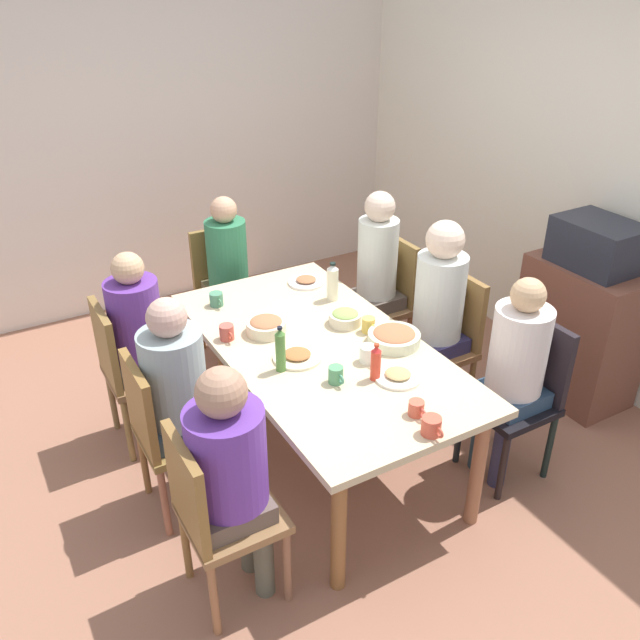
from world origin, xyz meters
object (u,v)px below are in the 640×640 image
bottle_0 (280,350)px  person_6 (229,266)px  microwave (598,244)px  chair_0 (385,296)px  chair_1 (128,367)px  plate_0 (398,376)px  cup_5 (216,299)px  person_0 (376,269)px  person_4 (178,388)px  chair_3 (522,389)px  cup_4 (368,354)px  person_3 (515,364)px  person_2 (230,466)px  chair_5 (446,337)px  bottle_1 (376,363)px  bowl_0 (345,317)px  bowl_2 (394,337)px  person_1 (140,333)px  bottle_2 (333,282)px  dining_table (320,357)px  cup_6 (227,332)px  bowl_1 (266,326)px  cup_2 (417,408)px  cup_3 (336,375)px  plate_1 (297,356)px  chair_2 (213,511)px  chair_6 (225,285)px  cup_0 (432,426)px  plate_2 (306,281)px  cup_1 (369,325)px  person_5 (437,304)px  chair_4 (164,428)px  side_cabinet (579,331)px

bottle_0 → person_6: bearing=167.9°
microwave → chair_0: bearing=-137.1°
chair_1 → plate_0: bearing=43.7°
cup_5 → person_0: bearing=87.0°
chair_1 → person_4: 0.67m
chair_3 → cup_4: 0.87m
person_3 → person_2: bearing=-90.0°
person_0 → cup_4: person_0 is taller
chair_5 → bottle_1: 0.95m
bowl_0 → bottle_0: bottle_0 is taller
bowl_2 → chair_1: bearing=-123.7°
chair_1 → person_1: (-0.00, 0.09, 0.19)m
person_0 → bottle_2: size_ratio=5.28×
person_3 → chair_5: 0.67m
dining_table → person_2: person_2 is taller
cup_5 → cup_6: bearing=-14.3°
chair_3 → plate_0: (-0.17, -0.71, 0.22)m
bowl_1 → cup_2: 1.03m
chair_0 → microwave: (0.92, 0.85, 0.53)m
cup_3 → cup_6: cup_3 is taller
person_1 → bowl_0: 1.14m
person_6 → cup_6: person_6 is taller
chair_3 → plate_0: bearing=-103.6°
bowl_0 → person_6: bearing=-168.1°
person_4 → cup_3: 0.76m
plate_1 → cup_6: cup_6 is taller
chair_2 → cup_3: chair_2 is taller
person_1 → chair_3: bearing=52.7°
chair_6 → chair_0: bearing=51.5°
bowl_1 → person_1: bearing=-122.3°
chair_5 → person_3: bearing=-8.2°
chair_0 → chair_6: size_ratio=1.00×
chair_6 → cup_0: chair_6 is taller
chair_3 → person_3: bearing=-90.0°
person_2 → plate_2: (-1.33, 1.09, 0.02)m
chair_5 → cup_1: bearing=-88.6°
chair_0 → bowl_0: (0.51, -0.64, 0.25)m
plate_1 → cup_4: bearing=55.1°
person_1 → cup_2: (1.38, 0.86, 0.06)m
person_3 → cup_5: person_3 is taller
person_3 → cup_1: person_3 is taller
person_1 → plate_2: bearing=93.1°
person_5 → bowl_1: (-0.26, -0.98, 0.01)m
bowl_1 → cup_6: (-0.04, -0.21, -0.00)m
cup_5 → bowl_0: bearing=43.6°
person_1 → chair_4: bearing=-8.2°
chair_4 → plate_0: size_ratio=3.90×
bowl_1 → bowl_2: 0.70m
chair_4 → side_cabinet: same height
chair_3 → plate_2: (-1.33, -0.58, 0.22)m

